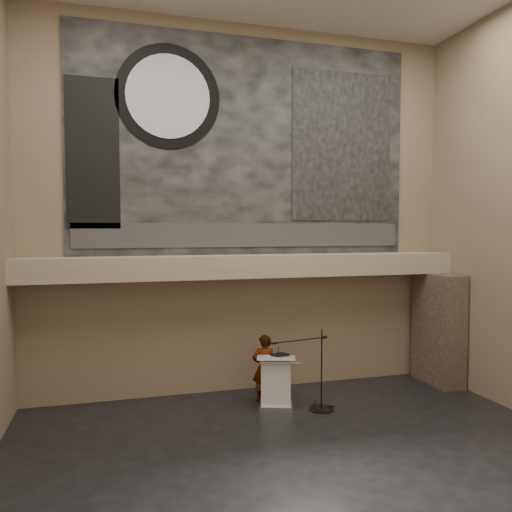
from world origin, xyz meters
name	(u,v)px	position (x,y,z in m)	size (l,w,h in m)	color
floor	(311,464)	(0.00, 0.00, 0.00)	(10.00, 10.00, 0.00)	black
wall_back	(247,209)	(0.00, 4.00, 4.25)	(10.00, 0.02, 8.50)	#877056
wall_front	(505,170)	(0.00, -4.00, 4.25)	(10.00, 0.02, 8.50)	#877056
soffit	(251,266)	(0.00, 3.60, 2.95)	(10.00, 0.80, 0.50)	tan
sprinkler_left	(181,281)	(-1.60, 3.55, 2.67)	(0.04, 0.04, 0.06)	#B2893D
sprinkler_right	(329,276)	(1.90, 3.55, 2.67)	(0.04, 0.04, 0.06)	#B2893D
banner	(247,147)	(0.00, 3.97, 5.70)	(8.00, 0.05, 5.00)	black
banner_text_strip	(247,235)	(0.00, 3.93, 3.65)	(7.76, 0.02, 0.55)	#313131
banner_clock_rim	(168,97)	(-1.80, 3.93, 6.70)	(2.30, 2.30, 0.02)	black
banner_clock_face	(168,96)	(-1.80, 3.91, 6.70)	(1.84, 1.84, 0.02)	silver
banner_building_print	(342,147)	(2.40, 3.93, 5.80)	(2.60, 0.02, 3.60)	black
banner_brick_print	(93,153)	(-3.40, 3.93, 5.40)	(1.10, 0.02, 3.20)	black
stone_pier	(438,328)	(4.65, 3.15, 1.35)	(0.60, 1.40, 2.70)	#403227
lectern	(276,382)	(0.27, 2.62, 0.55)	(0.92, 0.78, 1.14)	silver
binder	(280,355)	(0.37, 2.63, 1.12)	(0.33, 0.27, 0.04)	black
papers	(271,357)	(0.15, 2.59, 1.10)	(0.19, 0.27, 0.01)	silver
speaker_person	(264,368)	(0.14, 3.04, 0.74)	(0.54, 0.35, 1.48)	white
mic_stand	(320,398)	(1.11, 2.22, 0.25)	(1.44, 0.52, 1.70)	black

